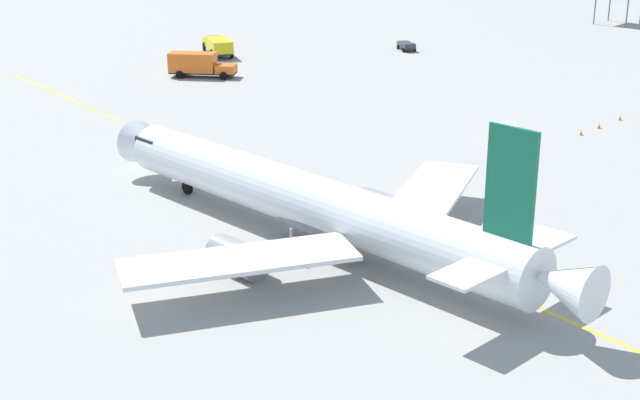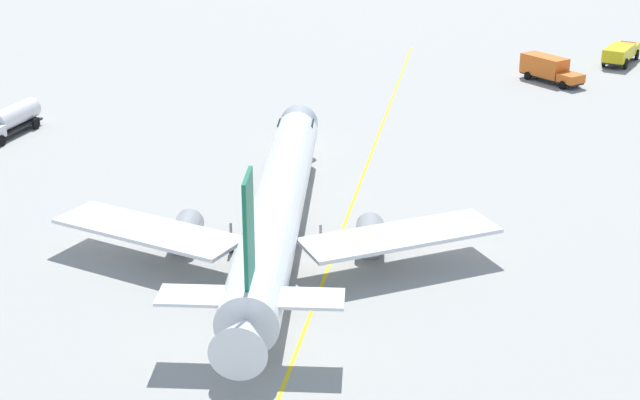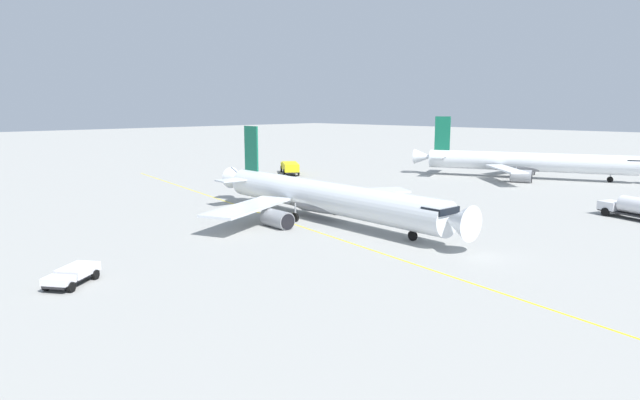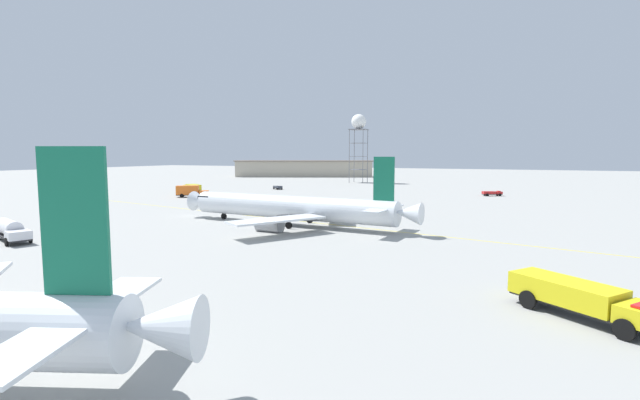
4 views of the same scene
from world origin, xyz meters
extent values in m
plane|color=#9E9E99|center=(0.00, 0.00, 0.00)|extent=(600.00, 600.00, 0.00)
cylinder|color=silver|center=(-1.57, 3.01, 2.98)|extent=(6.73, 37.35, 3.82)
cone|color=silver|center=(-0.01, 22.73, 2.98)|extent=(3.85, 3.28, 3.63)
cone|color=silver|center=(-3.15, -17.01, 3.28)|extent=(3.55, 4.24, 3.25)
cube|color=black|center=(-0.19, 20.53, 3.84)|extent=(3.43, 2.65, 0.70)
ellipsoid|color=slate|center=(-1.72, 1.16, 1.93)|extent=(4.48, 13.61, 2.10)
cube|color=#146B4C|center=(-2.86, -13.29, 8.12)|extent=(0.49, 3.21, 6.45)
cube|color=silver|center=(-5.98, -13.05, 3.74)|extent=(4.92, 2.96, 0.20)
cube|color=silver|center=(0.26, -13.54, 3.74)|extent=(4.92, 2.96, 0.20)
cube|color=silver|center=(-10.92, 0.21, 2.31)|extent=(14.61, 11.02, 0.28)
cube|color=silver|center=(7.23, -1.22, 2.31)|extent=(14.98, 9.28, 0.28)
cylinder|color=gray|center=(-8.55, 2.81, 0.98)|extent=(2.49, 4.29, 2.17)
cylinder|color=black|center=(-8.39, 4.92, 0.98)|extent=(1.85, 0.29, 1.85)
cylinder|color=gray|center=(5.29, 1.72, 0.98)|extent=(2.49, 4.29, 2.17)
cylinder|color=black|center=(5.46, 3.83, 0.98)|extent=(1.85, 0.29, 1.85)
cylinder|color=#9EA0A5|center=(-0.46, 17.08, 1.43)|extent=(0.20, 0.20, 1.76)
cylinder|color=black|center=(-0.46, 17.08, 0.55)|extent=(0.39, 1.12, 1.10)
cylinder|color=#9EA0A5|center=(-5.02, 1.42, 1.43)|extent=(0.20, 0.20, 1.76)
cylinder|color=black|center=(-5.02, 1.42, 0.55)|extent=(0.39, 1.12, 1.10)
cylinder|color=#9EA0A5|center=(1.58, 0.90, 1.43)|extent=(0.20, 0.20, 1.76)
cylinder|color=black|center=(1.58, 0.90, 0.55)|extent=(0.39, 1.12, 1.10)
cone|color=silver|center=(-51.85, -16.68, 3.60)|extent=(4.38, 4.87, 3.14)
cube|color=#146B4C|center=(-53.25, -13.12, 8.64)|extent=(1.39, 3.07, 6.98)
cube|color=silver|center=(-56.71, -14.47, 4.04)|extent=(6.49, 4.60, 0.20)
cube|color=silver|center=(-49.79, -11.76, 4.04)|extent=(6.49, 4.60, 0.20)
cube|color=#232326|center=(31.23, 50.50, 0.60)|extent=(6.47, 8.27, 0.20)
cube|color=orange|center=(32.90, 47.96, 1.20)|extent=(3.45, 3.41, 1.00)
cube|color=black|center=(33.50, 47.04, 1.35)|extent=(1.83, 1.25, 0.56)
cube|color=orange|center=(30.51, 51.58, 1.90)|extent=(5.36, 6.31, 2.40)
cylinder|color=black|center=(33.92, 48.72, 0.50)|extent=(0.78, 0.99, 1.00)
cylinder|color=black|center=(31.79, 47.32, 0.50)|extent=(0.78, 0.99, 1.00)
cylinder|color=black|center=(30.80, 53.46, 0.50)|extent=(0.78, 0.99, 1.00)
cylinder|color=black|center=(28.67, 52.06, 0.50)|extent=(0.78, 0.99, 1.00)
cube|color=#232326|center=(30.92, 6.32, 0.50)|extent=(5.05, 4.28, 0.20)
cube|color=white|center=(32.32, 7.29, 0.88)|extent=(2.43, 2.60, 0.55)
cube|color=black|center=(32.84, 7.65, 0.96)|extent=(1.10, 1.53, 0.31)
cube|color=white|center=(30.23, 5.84, 0.95)|extent=(3.87, 3.60, 0.70)
cylinder|color=black|center=(31.71, 8.17, 0.40)|extent=(0.82, 0.69, 0.80)
cylinder|color=black|center=(32.93, 6.40, 0.40)|extent=(0.82, 0.69, 0.80)
cylinder|color=black|center=(29.02, 6.31, 0.40)|extent=(0.82, 0.69, 0.80)
cylinder|color=black|center=(30.25, 4.54, 0.40)|extent=(0.82, 0.69, 0.80)
cube|color=#232326|center=(68.13, -23.93, 0.48)|extent=(3.73, 5.43, 0.20)
cube|color=red|center=(68.95, -25.59, 0.91)|extent=(2.35, 2.23, 0.65)
cube|color=black|center=(69.26, -26.21, 1.00)|extent=(1.42, 0.75, 0.36)
cube|color=red|center=(67.74, -23.13, 0.93)|extent=(3.19, 3.95, 0.70)
cube|color=red|center=(68.95, -25.59, 1.33)|extent=(1.42, 1.11, 0.16)
cylinder|color=black|center=(69.78, -25.19, 0.38)|extent=(0.59, 0.81, 0.76)
cylinder|color=black|center=(68.13, -26.00, 0.38)|extent=(0.59, 0.81, 0.76)
cylinder|color=black|center=(68.21, -22.01, 0.38)|extent=(0.59, 0.81, 0.76)
cylinder|color=black|center=(66.56, -22.82, 0.38)|extent=(0.59, 0.81, 0.76)
cube|color=#232326|center=(-31.12, -36.31, 0.80)|extent=(8.13, 9.77, 0.20)
cube|color=yellow|center=(-30.35, -35.26, 1.70)|extent=(6.95, 7.94, 1.60)
cylinder|color=black|center=(-34.45, -38.32, 0.70)|extent=(1.06, 1.29, 1.40)
cylinder|color=black|center=(-27.97, -34.54, 0.70)|extent=(1.06, 1.29, 1.40)
cylinder|color=black|center=(-30.38, -32.78, 0.70)|extent=(1.06, 1.29, 1.40)
cube|color=#232326|center=(-29.52, 30.43, 0.65)|extent=(5.09, 9.22, 0.20)
cube|color=silver|center=(-30.60, 27.32, 1.30)|extent=(3.31, 3.14, 1.10)
cube|color=black|center=(-30.96, 26.28, 1.47)|extent=(2.14, 0.81, 0.62)
cylinder|color=silver|center=(-29.09, 31.65, 1.81)|extent=(4.10, 6.71, 2.12)
cylinder|color=black|center=(-29.29, 27.02, 0.55)|extent=(0.63, 1.13, 1.10)
cylinder|color=black|center=(-31.81, 27.90, 0.55)|extent=(0.63, 1.13, 1.10)
cylinder|color=black|center=(-27.32, 32.70, 0.55)|extent=(0.63, 1.13, 1.10)
cube|color=#232326|center=(63.95, 42.40, 0.42)|extent=(3.49, 4.03, 0.20)
cube|color=#2D333D|center=(63.14, 41.29, 0.87)|extent=(2.07, 1.96, 0.70)
cube|color=black|center=(62.85, 40.90, 0.97)|extent=(1.20, 0.91, 0.39)
cube|color=#2D333D|center=(64.36, 42.96, 0.82)|extent=(2.88, 3.06, 0.60)
cylinder|color=black|center=(63.83, 40.79, 0.32)|extent=(0.60, 0.68, 0.64)
cylinder|color=black|center=(62.45, 41.80, 0.32)|extent=(0.60, 0.68, 0.64)
cylinder|color=black|center=(65.38, 42.91, 0.32)|extent=(0.60, 0.68, 0.64)
cylinder|color=black|center=(64.01, 43.92, 0.32)|extent=(0.60, 0.68, 0.64)
cube|color=#232326|center=(42.99, 60.45, 0.80)|extent=(6.83, 8.98, 0.20)
cube|color=yellow|center=(44.76, 63.29, 1.50)|extent=(3.65, 3.52, 1.20)
cube|color=black|center=(45.34, 64.22, 1.68)|extent=(2.05, 1.32, 0.67)
cube|color=yellow|center=(42.30, 59.34, 1.70)|extent=(5.82, 7.00, 1.60)
cube|color=red|center=(44.76, 63.29, 2.20)|extent=(1.99, 1.55, 0.16)
cylinder|color=black|center=(43.48, 63.89, 0.70)|extent=(0.98, 1.34, 1.40)
cylinder|color=black|center=(45.86, 62.41, 0.70)|extent=(0.98, 1.34, 1.40)
cylinder|color=black|center=(40.26, 58.72, 0.70)|extent=(0.98, 1.34, 1.40)
cylinder|color=black|center=(42.64, 57.24, 0.70)|extent=(0.98, 1.34, 1.40)
cylinder|color=slate|center=(112.00, 33.05, 10.68)|extent=(0.24, 0.24, 21.37)
cylinder|color=slate|center=(106.17, 33.05, 10.68)|extent=(0.24, 0.24, 21.37)
cylinder|color=slate|center=(106.17, 27.23, 10.68)|extent=(0.24, 0.24, 21.37)
cylinder|color=slate|center=(112.00, 27.23, 10.68)|extent=(0.24, 0.24, 21.37)
cube|color=slate|center=(109.09, 30.14, 5.34)|extent=(6.02, 6.02, 0.16)
cube|color=slate|center=(109.09, 30.14, 10.68)|extent=(6.02, 6.02, 0.16)
cube|color=slate|center=(109.09, 30.14, 16.03)|extent=(6.02, 6.02, 0.16)
cube|color=slate|center=(109.09, 30.14, 21.52)|extent=(6.62, 6.62, 0.30)
sphere|color=white|center=(109.09, 30.14, 24.67)|extent=(5.99, 5.99, 5.99)
cube|color=#B2A893|center=(143.31, 71.73, 3.93)|extent=(38.29, 68.22, 7.85)
cube|color=#72665B|center=(143.31, 71.73, 8.10)|extent=(39.86, 69.79, 0.50)
cube|color=yellow|center=(3.45, 5.43, 0.00)|extent=(26.04, 131.17, 0.01)
cone|color=orange|center=(37.06, 1.36, 0.28)|extent=(0.36, 0.36, 0.55)
cylinder|color=white|center=(37.06, 1.36, 0.30)|extent=(0.22, 0.22, 0.06)
cone|color=orange|center=(40.72, 1.21, 0.28)|extent=(0.36, 0.36, 0.55)
cylinder|color=white|center=(40.72, 1.21, 0.30)|extent=(0.22, 0.22, 0.06)
cone|color=orange|center=(45.29, 1.01, 0.28)|extent=(0.36, 0.36, 0.55)
cylinder|color=white|center=(45.29, 1.01, 0.30)|extent=(0.22, 0.22, 0.06)
camera|label=1|loc=(-46.12, -37.16, 24.13)|focal=51.62mm
camera|label=2|loc=(0.00, -63.06, 29.41)|focal=53.41mm
camera|label=3|loc=(47.10, 50.39, 14.06)|focal=31.00mm
camera|label=4|loc=(-67.79, -32.21, 11.79)|focal=25.67mm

